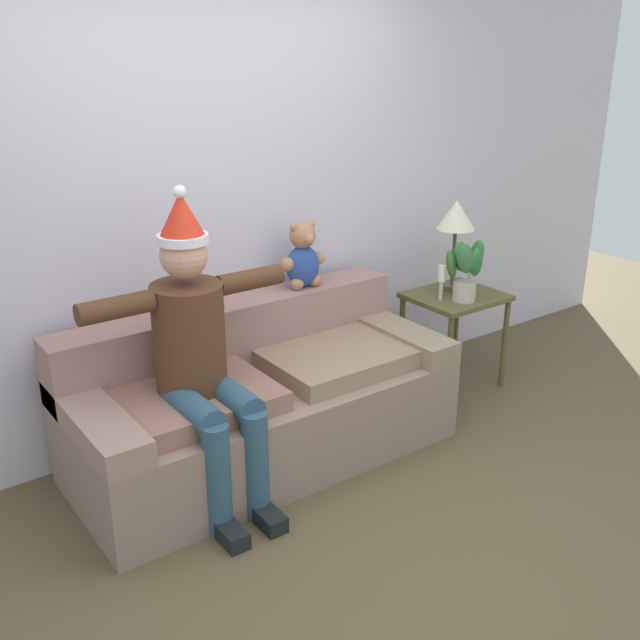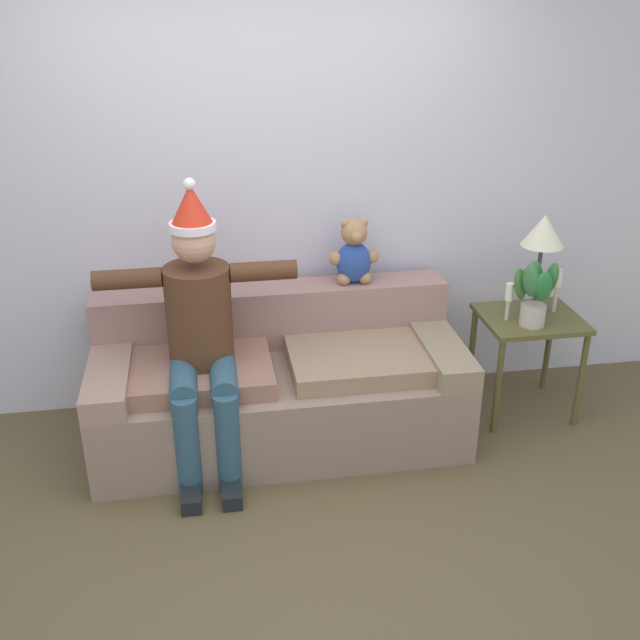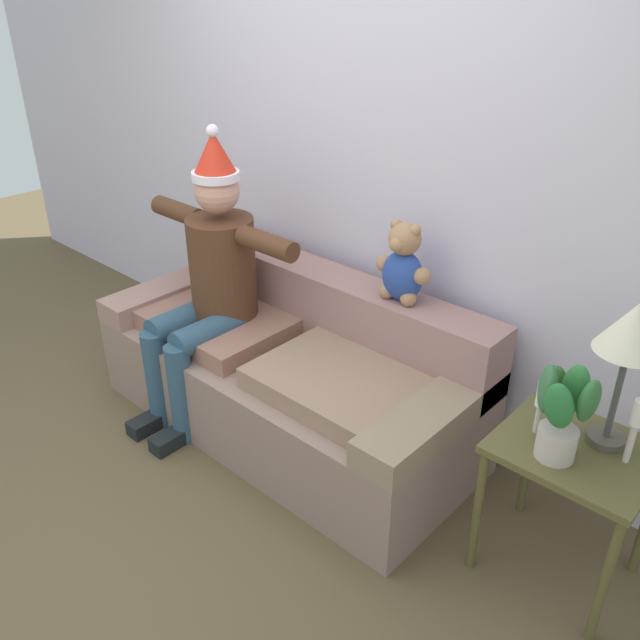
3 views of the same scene
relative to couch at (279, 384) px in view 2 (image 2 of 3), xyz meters
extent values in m
plane|color=brown|center=(0.00, -1.03, -0.32)|extent=(10.00, 10.00, 0.00)
cube|color=silver|center=(0.00, 0.52, 1.03)|extent=(7.00, 0.10, 2.70)
cube|color=gray|center=(0.00, -0.04, -0.10)|extent=(2.01, 0.87, 0.45)
cube|color=#9E736E|center=(0.00, 0.27, 0.30)|extent=(2.01, 0.24, 0.35)
cube|color=#A0796E|center=(-0.89, -0.04, 0.19)|extent=(0.22, 0.87, 0.12)
cube|color=gray|center=(0.89, -0.04, 0.19)|extent=(0.22, 0.87, 0.12)
cube|color=#946758|center=(-0.45, -0.09, 0.18)|extent=(0.80, 0.61, 0.10)
cube|color=#95775F|center=(0.45, -0.09, 0.18)|extent=(0.80, 0.61, 0.10)
cylinder|color=#4F2E1C|center=(-0.41, -0.06, 0.49)|extent=(0.34, 0.34, 0.52)
sphere|color=tan|center=(-0.41, -0.06, 0.89)|extent=(0.22, 0.22, 0.22)
cylinder|color=white|center=(-0.41, -0.06, 0.96)|extent=(0.23, 0.23, 0.04)
cone|color=red|center=(-0.41, -0.06, 1.07)|extent=(0.21, 0.21, 0.20)
sphere|color=white|center=(-0.41, -0.06, 1.17)|extent=(0.06, 0.06, 0.06)
cylinder|color=#2F5067|center=(-0.51, -0.26, 0.23)|extent=(0.14, 0.40, 0.14)
cylinder|color=#2F5067|center=(-0.51, -0.46, -0.05)|extent=(0.13, 0.13, 0.55)
cube|color=black|center=(-0.51, -0.54, -0.28)|extent=(0.10, 0.24, 0.08)
cylinder|color=#2F5067|center=(-0.31, -0.26, 0.23)|extent=(0.14, 0.40, 0.14)
cylinder|color=#2F5067|center=(-0.31, -0.46, -0.05)|extent=(0.13, 0.13, 0.55)
cube|color=black|center=(-0.31, -0.54, -0.28)|extent=(0.10, 0.24, 0.08)
cylinder|color=#4F2E1C|center=(-0.75, -0.06, 0.71)|extent=(0.34, 0.10, 0.10)
cylinder|color=#4F2E1C|center=(-0.07, -0.06, 0.71)|extent=(0.34, 0.10, 0.10)
ellipsoid|color=#284598|center=(0.47, 0.27, 0.60)|extent=(0.20, 0.16, 0.24)
sphere|color=#AA7B56|center=(0.47, 0.27, 0.78)|extent=(0.15, 0.15, 0.15)
sphere|color=#AA7B56|center=(0.47, 0.21, 0.77)|extent=(0.07, 0.07, 0.07)
sphere|color=#AA7B56|center=(0.42, 0.27, 0.83)|extent=(0.05, 0.05, 0.05)
sphere|color=#AA7B56|center=(0.52, 0.27, 0.83)|extent=(0.05, 0.05, 0.05)
sphere|color=#AA7B56|center=(0.37, 0.27, 0.63)|extent=(0.08, 0.08, 0.08)
sphere|color=#AA7B56|center=(0.41, 0.24, 0.51)|extent=(0.08, 0.08, 0.08)
sphere|color=#AA7B56|center=(0.58, 0.27, 0.63)|extent=(0.08, 0.08, 0.08)
sphere|color=#AA7B56|center=(0.53, 0.24, 0.51)|extent=(0.08, 0.08, 0.08)
cube|color=brown|center=(1.46, 0.02, 0.28)|extent=(0.56, 0.49, 0.03)
cylinder|color=brown|center=(1.21, -0.19, -0.03)|extent=(0.04, 0.04, 0.59)
cylinder|color=brown|center=(1.71, -0.19, -0.03)|extent=(0.04, 0.04, 0.59)
cylinder|color=brown|center=(1.21, 0.23, -0.03)|extent=(0.04, 0.04, 0.59)
cylinder|color=brown|center=(1.71, 0.23, -0.03)|extent=(0.04, 0.04, 0.59)
cylinder|color=brown|center=(1.52, 0.12, 0.31)|extent=(0.14, 0.14, 0.03)
cylinder|color=#474B49|center=(1.52, 0.12, 0.51)|extent=(0.02, 0.02, 0.36)
cone|color=#EEE4C2|center=(1.52, 0.12, 0.78)|extent=(0.24, 0.24, 0.18)
cylinder|color=#C1B0A5|center=(1.42, -0.09, 0.36)|extent=(0.14, 0.14, 0.12)
ellipsoid|color=#2E6831|center=(1.50, -0.09, 0.58)|extent=(0.09, 0.13, 0.20)
ellipsoid|color=#2D7233|center=(1.43, -0.03, 0.56)|extent=(0.11, 0.10, 0.19)
ellipsoid|color=#37652A|center=(1.35, -0.03, 0.52)|extent=(0.13, 0.14, 0.19)
ellipsoid|color=#33693B|center=(1.37, -0.12, 0.58)|extent=(0.12, 0.14, 0.19)
ellipsoid|color=#277235|center=(1.43, -0.16, 0.56)|extent=(0.13, 0.09, 0.20)
cylinder|color=beige|center=(1.31, 0.00, 0.36)|extent=(0.02, 0.02, 0.12)
cylinder|color=white|center=(1.31, 0.00, 0.47)|extent=(0.04, 0.04, 0.10)
cylinder|color=beige|center=(1.62, 0.06, 0.38)|extent=(0.02, 0.02, 0.16)
cylinder|color=white|center=(1.62, 0.06, 0.51)|extent=(0.04, 0.04, 0.10)
camera|label=1|loc=(-1.81, -3.04, 1.81)|focal=41.74mm
camera|label=2|loc=(-0.37, -3.64, 2.10)|focal=42.15mm
camera|label=3|loc=(2.06, -2.02, 1.85)|focal=37.19mm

